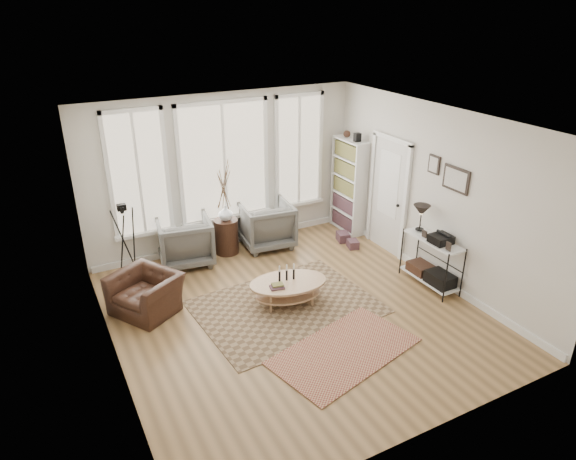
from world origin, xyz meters
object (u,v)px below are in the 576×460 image
armchair_left (185,241)px  accent_chair (146,293)px  side_table (225,208)px  low_shelf (431,257)px  bookcase (349,186)px  coffee_table (288,286)px  armchair_right (266,225)px

armchair_left → accent_chair: armchair_left is taller
side_table → accent_chair: bearing=-144.6°
low_shelf → bookcase: bearing=88.7°
coffee_table → low_shelf: bearing=-14.0°
armchair_left → side_table: bearing=-168.5°
low_shelf → armchair_left: low_shelf is taller
low_shelf → accent_chair: bearing=162.2°
bookcase → accent_chair: 4.59m
low_shelf → accent_chair: low_shelf is taller
armchair_right → accent_chair: bearing=31.1°
low_shelf → armchair_right: low_shelf is taller
low_shelf → armchair_right: bearing=123.8°
bookcase → low_shelf: 2.56m
armchair_right → accent_chair: armchair_right is taller
low_shelf → armchair_left: bearing=141.6°
side_table → accent_chair: (-1.82, -1.29, -0.59)m
coffee_table → armchair_left: size_ratio=1.40×
coffee_table → accent_chair: bearing=158.0°
bookcase → side_table: size_ratio=1.11×
bookcase → side_table: 2.60m
low_shelf → coffee_table: size_ratio=0.98×
bookcase → armchair_right: size_ratio=2.15×
bookcase → coffee_table: (-2.40, -1.93, -0.66)m
armchair_right → side_table: bearing=0.8°
low_shelf → accent_chair: (-4.35, 1.40, -0.20)m
bookcase → armchair_right: 1.88m
bookcase → armchair_right: bookcase is taller
armchair_left → armchair_right: armchair_right is taller
coffee_table → armchair_right: bearing=73.5°
armchair_right → coffee_table: bearing=79.6°
side_table → low_shelf: bearing=-46.7°
low_shelf → side_table: size_ratio=0.70×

